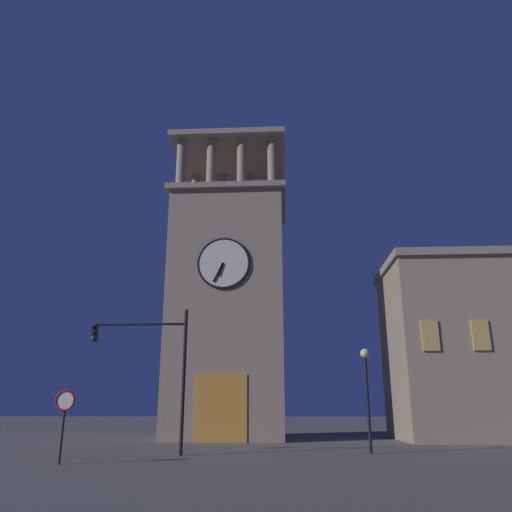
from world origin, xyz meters
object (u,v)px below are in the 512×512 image
Objects in this scene: adjacent_wing_building at (504,347)px; no_horn_sign at (65,406)px; clocktower at (229,306)px; street_lamp at (366,378)px; traffic_signal_near at (155,357)px.

no_horn_sign is (22.89, 15.27, -3.78)m from adjacent_wing_building.
clocktower is 1.55× the size of adjacent_wing_building.
no_horn_sign is at bearing 22.94° from street_lamp.
adjacent_wing_building reaches higher than no_horn_sign.
traffic_signal_near reaches higher than street_lamp.
adjacent_wing_building reaches higher than traffic_signal_near.
adjacent_wing_building is 27.77m from no_horn_sign.
adjacent_wing_building is (-18.53, 0.75, -3.15)m from clocktower.
adjacent_wing_building is 2.37× the size of traffic_signal_near.
clocktower reaches higher than traffic_signal_near.
adjacent_wing_building is at bearing -136.79° from street_lamp.
clocktower is 5.02× the size of street_lamp.
traffic_signal_near is at bearing 7.24° from street_lamp.
traffic_signal_near is at bearing -120.86° from no_horn_sign.
clocktower is at bearing -2.33° from adjacent_wing_building.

